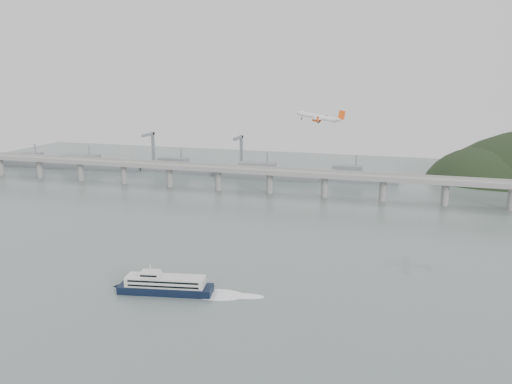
% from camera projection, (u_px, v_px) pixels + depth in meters
% --- Properties ---
extents(ground, '(900.00, 900.00, 0.00)m').
position_uv_depth(ground, '(226.00, 282.00, 260.33)').
color(ground, slate).
rests_on(ground, ground).
extents(bridge, '(800.00, 22.00, 23.90)m').
position_uv_depth(bridge, '(301.00, 176.00, 443.23)').
color(bridge, gray).
rests_on(bridge, ground).
extents(distant_fleet, '(453.00, 60.90, 40.00)m').
position_uv_depth(distant_fleet, '(175.00, 167.00, 549.30)').
color(distant_fleet, slate).
rests_on(distant_fleet, ground).
extents(ferry, '(76.60, 23.15, 14.52)m').
position_uv_depth(ferry, '(166.00, 285.00, 247.22)').
color(ferry, black).
rests_on(ferry, ground).
extents(airliner, '(32.43, 29.31, 8.61)m').
position_uv_depth(airliner, '(319.00, 117.00, 312.24)').
color(airliner, white).
rests_on(airliner, ground).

